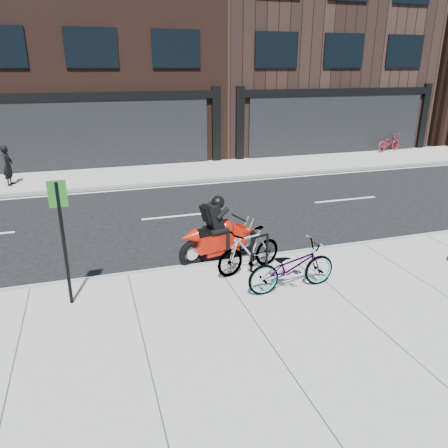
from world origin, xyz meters
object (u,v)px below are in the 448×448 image
object	(u,v)px
bike_rack	(260,249)
bicycle_front	(292,266)
bicycle_far	(389,143)
motorcycle	(223,234)
bicycle_rear	(249,250)
pedestrian	(8,166)
sign_post	(63,233)

from	to	relation	value
bike_rack	bicycle_front	world-z (taller)	bicycle_front
bicycle_front	bicycle_far	bearing A→B (deg)	-46.50
motorcycle	bicycle_rear	bearing A→B (deg)	-89.48
bicycle_rear	motorcycle	world-z (taller)	motorcycle
bicycle_front	bicycle_far	xyz separation A→B (m)	(11.86, 12.65, -0.04)
bicycle_rear	pedestrian	world-z (taller)	pedestrian
bicycle_far	motorcycle	bearing A→B (deg)	111.89
motorcycle	pedestrian	bearing A→B (deg)	108.85
bicycle_front	motorcycle	xyz separation A→B (m)	(-0.81, 2.08, 0.03)
bike_rack	bicycle_rear	distance (m)	0.25
bicycle_rear	bicycle_far	world-z (taller)	bicycle_rear
bike_rack	motorcycle	world-z (taller)	motorcycle
motorcycle	sign_post	bearing A→B (deg)	-174.09
bike_rack	sign_post	bearing A→B (deg)	-175.81
bicycle_rear	motorcycle	size ratio (longest dim) A/B	0.77
bike_rack	bicycle_far	size ratio (longest dim) A/B	0.46
bicycle_front	bicycle_rear	bearing A→B (deg)	23.29
sign_post	bicycle_rear	bearing A→B (deg)	2.85
bicycle_far	sign_post	size ratio (longest dim) A/B	0.73
bike_rack	pedestrian	world-z (taller)	pedestrian
bike_rack	pedestrian	bearing A→B (deg)	123.03
bicycle_far	bike_rack	bearing A→B (deg)	115.74
pedestrian	sign_post	xyz separation A→B (m)	(2.39, -10.16, 0.69)
pedestrian	bicycle_far	xyz separation A→B (m)	(18.56, 1.73, -0.30)
bike_rack	sign_post	xyz separation A→B (m)	(-4.03, -0.30, 0.97)
bike_rack	bicycle_far	xyz separation A→B (m)	(12.15, 11.60, -0.02)
pedestrian	sign_post	size ratio (longest dim) A/B	0.63
bike_rack	bicycle_front	size ratio (longest dim) A/B	0.43
bicycle_rear	pedestrian	size ratio (longest dim) A/B	1.10
bike_rack	pedestrian	distance (m)	11.77
bicycle_rear	pedestrian	distance (m)	11.64
motorcycle	bicycle_far	world-z (taller)	motorcycle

